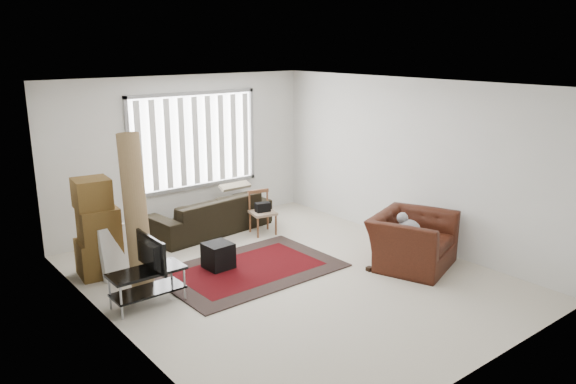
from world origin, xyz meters
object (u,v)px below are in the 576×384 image
(moving_boxes, at_px, (97,231))
(armchair, at_px, (412,237))
(sofa, at_px, (210,208))
(side_chair, at_px, (262,210))
(tv_stand, at_px, (147,280))

(moving_boxes, distance_m, armchair, 4.55)
(sofa, height_order, side_chair, sofa)
(side_chair, bearing_deg, tv_stand, -142.31)
(moving_boxes, xyz_separation_m, sofa, (2.22, 0.66, -0.24))
(tv_stand, height_order, moving_boxes, moving_boxes)
(sofa, relative_size, side_chair, 2.93)
(tv_stand, relative_size, moving_boxes, 0.67)
(sofa, relative_size, armchair, 1.47)
(tv_stand, distance_m, moving_boxes, 1.38)
(moving_boxes, height_order, armchair, moving_boxes)
(moving_boxes, relative_size, sofa, 0.64)
(side_chair, relative_size, armchair, 0.50)
(tv_stand, bearing_deg, armchair, -19.00)
(tv_stand, relative_size, side_chair, 1.25)
(tv_stand, bearing_deg, sofa, 43.35)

